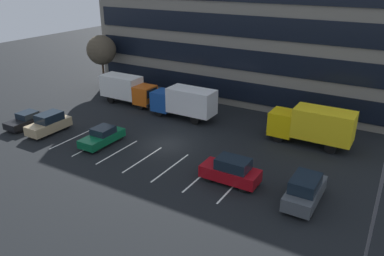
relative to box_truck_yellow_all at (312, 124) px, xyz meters
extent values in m
plane|color=black|center=(-11.30, -6.67, -1.96)|extent=(120.00, 120.00, 0.00)
cube|color=slate|center=(-11.30, 11.33, 5.24)|extent=(37.93, 10.74, 14.40)
cube|color=black|center=(-11.30, 5.89, 0.02)|extent=(36.41, 0.16, 2.30)
cube|color=black|center=(-11.30, 5.89, 3.62)|extent=(36.41, 0.16, 2.30)
cube|color=black|center=(-11.30, 5.89, 7.22)|extent=(36.41, 0.16, 2.30)
cube|color=silver|center=(-19.70, -10.25, -1.96)|extent=(0.14, 5.40, 0.01)
cube|color=silver|center=(-16.90, -10.25, -1.96)|extent=(0.14, 5.40, 0.01)
cube|color=silver|center=(-14.10, -10.25, -1.96)|extent=(0.14, 5.40, 0.01)
cube|color=silver|center=(-11.30, -10.25, -1.96)|extent=(0.14, 5.40, 0.01)
cube|color=silver|center=(-8.50, -10.25, -1.96)|extent=(0.14, 5.40, 0.01)
cube|color=silver|center=(-5.70, -10.25, -1.96)|extent=(0.14, 5.40, 0.01)
cube|color=silver|center=(-2.90, -10.25, -1.96)|extent=(0.14, 5.40, 0.01)
cube|color=yellow|center=(-2.73, 0.00, -0.37)|extent=(2.19, 2.39, 2.19)
cube|color=black|center=(-3.80, 0.00, 0.07)|extent=(0.06, 2.01, 0.96)
cube|color=yellow|center=(0.95, 0.00, 0.18)|extent=(5.17, 2.49, 2.69)
cube|color=black|center=(-3.87, 0.00, -1.31)|extent=(0.20, 2.39, 0.40)
cylinder|color=black|center=(-2.73, -1.02, -1.46)|extent=(0.99, 0.30, 0.99)
cylinder|color=black|center=(-2.73, 1.02, -1.46)|extent=(0.99, 0.30, 0.99)
cylinder|color=black|center=(1.98, -1.02, -1.46)|extent=(0.99, 0.30, 0.99)
cylinder|color=black|center=(1.98, 1.02, -1.46)|extent=(0.99, 0.30, 0.99)
cube|color=#194799|center=(-16.08, -0.21, -0.43)|extent=(2.11, 2.30, 2.11)
cube|color=black|center=(-17.12, -0.21, 0.00)|extent=(0.06, 1.93, 0.93)
cube|color=white|center=(-12.53, -0.21, 0.10)|extent=(4.99, 2.40, 2.59)
cube|color=black|center=(-17.18, -0.21, -1.34)|extent=(0.19, 2.30, 0.38)
cylinder|color=black|center=(-16.08, -1.20, -1.48)|extent=(0.96, 0.29, 0.96)
cylinder|color=black|center=(-16.08, 0.78, -1.48)|extent=(0.96, 0.29, 0.96)
cylinder|color=black|center=(-11.53, -1.20, -1.48)|extent=(0.96, 0.29, 0.96)
cylinder|color=black|center=(-11.53, 0.78, -1.48)|extent=(0.96, 0.29, 0.96)
cube|color=#D85914|center=(-19.14, 0.44, -0.47)|extent=(2.05, 2.24, 2.05)
cube|color=black|center=(-18.14, 0.44, -0.06)|extent=(0.06, 1.88, 0.90)
cube|color=white|center=(-22.59, 0.44, 0.04)|extent=(4.84, 2.33, 2.51)
cube|color=black|center=(-18.07, 0.44, -1.35)|extent=(0.19, 2.24, 0.37)
cylinder|color=black|center=(-19.14, 1.40, -1.49)|extent=(0.93, 0.28, 0.93)
cylinder|color=black|center=(-19.14, -0.52, -1.49)|extent=(0.93, 0.28, 0.93)
cylinder|color=black|center=(-23.56, 1.40, -1.49)|extent=(0.93, 0.28, 0.93)
cylinder|color=black|center=(-23.56, -0.52, -1.49)|extent=(0.93, 0.28, 0.93)
cube|color=#474C51|center=(2.16, -9.72, -1.21)|extent=(1.94, 4.58, 0.95)
cube|color=black|center=(2.16, -9.95, -0.31)|extent=(1.71, 2.52, 0.85)
cylinder|color=black|center=(1.31, -8.26, -1.62)|extent=(0.22, 0.68, 0.68)
cylinder|color=black|center=(3.01, -8.26, -1.62)|extent=(0.22, 0.68, 0.68)
cylinder|color=black|center=(1.31, -11.19, -1.62)|extent=(0.22, 0.68, 0.68)
cylinder|color=black|center=(3.01, -11.19, -1.62)|extent=(0.22, 0.68, 0.68)
cube|color=#0C5933|center=(-16.36, -9.71, -1.35)|extent=(1.85, 4.41, 0.72)
cube|color=black|center=(-16.36, -9.49, -0.69)|extent=(1.63, 1.85, 0.62)
cylinder|color=black|center=(-15.56, -11.12, -1.65)|extent=(0.23, 0.62, 0.62)
cylinder|color=black|center=(-17.16, -11.12, -1.65)|extent=(0.23, 0.62, 0.62)
cylinder|color=black|center=(-15.56, -8.30, -1.65)|extent=(0.23, 0.62, 0.62)
cylinder|color=black|center=(-17.16, -8.30, -1.65)|extent=(0.23, 0.62, 0.62)
cube|color=black|center=(-25.88, -10.49, -1.38)|extent=(1.76, 4.21, 0.69)
cube|color=black|center=(-25.88, -10.27, -0.75)|extent=(1.55, 1.77, 0.59)
cylinder|color=black|center=(-25.12, -11.83, -1.67)|extent=(0.22, 0.59, 0.59)
cylinder|color=black|center=(-26.64, -11.83, -1.67)|extent=(0.22, 0.59, 0.59)
cylinder|color=black|center=(-25.12, -9.14, -1.67)|extent=(0.22, 0.59, 0.59)
cylinder|color=black|center=(-26.64, -9.14, -1.67)|extent=(0.22, 0.59, 0.59)
cube|color=maroon|center=(-3.41, -9.83, -1.23)|extent=(4.43, 1.88, 0.91)
cube|color=black|center=(-3.19, -9.83, -0.37)|extent=(2.43, 1.65, 0.82)
cylinder|color=black|center=(-4.83, -10.66, -1.63)|extent=(0.65, 0.21, 0.65)
cylinder|color=black|center=(-4.83, -9.01, -1.63)|extent=(0.65, 0.21, 0.65)
cylinder|color=black|center=(-2.00, -10.66, -1.63)|extent=(0.65, 0.21, 0.65)
cylinder|color=black|center=(-2.00, -9.01, -1.63)|extent=(0.65, 0.21, 0.65)
cube|color=tan|center=(-22.70, -10.36, -1.25)|extent=(1.83, 4.33, 0.89)
cube|color=black|center=(-22.70, -10.15, -0.40)|extent=(1.61, 2.38, 0.80)
cylinder|color=black|center=(-21.90, -11.75, -1.64)|extent=(0.21, 0.64, 0.64)
cylinder|color=black|center=(-23.51, -11.75, -1.64)|extent=(0.21, 0.64, 0.64)
cylinder|color=black|center=(-21.90, -8.98, -1.64)|extent=(0.21, 0.64, 0.64)
cylinder|color=black|center=(-23.51, -8.98, -1.64)|extent=(0.21, 0.64, 0.64)
cylinder|color=#4C4C51|center=(6.70, -15.75, 1.76)|extent=(0.16, 0.16, 7.45)
cylinder|color=#473323|center=(-28.30, 3.55, -0.11)|extent=(0.28, 0.28, 3.70)
sphere|color=#4C4233|center=(-28.30, 3.55, 3.22)|extent=(3.77, 3.77, 3.77)
camera|label=1|loc=(7.02, -32.93, 12.97)|focal=35.90mm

